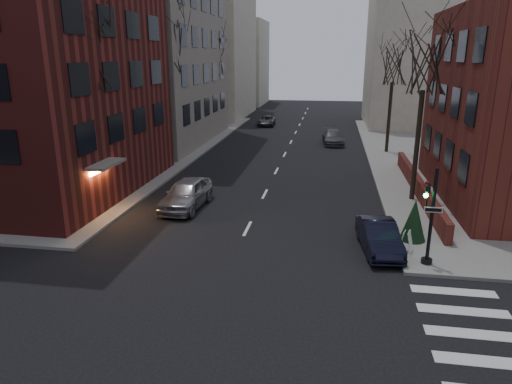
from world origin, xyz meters
TOP-DOWN VIEW (x-y plane):
  - building_left_brick at (-15.50, 16.50)m, footprint 15.00×15.00m
  - low_wall_right at (9.30, 19.00)m, footprint 0.35×16.00m
  - building_distant_la at (-15.00, 55.00)m, footprint 14.00×16.00m
  - building_distant_ra at (15.00, 50.00)m, footprint 14.00×14.00m
  - building_distant_lb at (-13.00, 72.00)m, footprint 10.00×12.00m
  - traffic_signal at (7.94, 8.99)m, footprint 0.76×0.44m
  - tree_left_a at (-8.80, 14.00)m, footprint 4.18×4.18m
  - tree_left_b at (-8.80, 26.00)m, footprint 4.40×4.40m
  - tree_left_c at (-8.80, 40.00)m, footprint 3.96×3.96m
  - tree_right_a at (8.80, 18.00)m, footprint 3.96×3.96m
  - tree_right_b at (8.80, 32.00)m, footprint 3.74×3.74m
  - streetlamp_near at (-8.20, 22.00)m, footprint 0.36×0.36m
  - streetlamp_far at (-8.20, 42.00)m, footprint 0.36×0.36m
  - parked_sedan at (6.20, 10.29)m, footprint 1.92×4.23m
  - car_lane_silver at (-3.99, 14.66)m, footprint 2.21×4.94m
  - car_lane_gray at (4.12, 35.58)m, footprint 2.30×4.79m
  - car_lane_far at (-4.00, 46.60)m, footprint 2.14×4.32m
  - sandwich_board at (7.30, 10.06)m, footprint 0.59×0.69m
  - evergreen_shrub at (7.82, 11.47)m, footprint 1.19×1.19m

SIDE VIEW (x-z plane):
  - car_lane_far at x=-4.00m, z-range 0.00..1.18m
  - sandwich_board at x=7.30m, z-range 0.15..1.09m
  - low_wall_right at x=9.30m, z-range 0.15..1.15m
  - parked_sedan at x=6.20m, z-range 0.00..1.35m
  - car_lane_gray at x=4.12m, z-range 0.00..1.35m
  - car_lane_silver at x=-3.99m, z-range 0.00..1.65m
  - evergreen_shrub at x=7.82m, z-range 0.15..2.08m
  - traffic_signal at x=7.94m, z-range -0.09..3.91m
  - streetlamp_near at x=-8.20m, z-range 1.10..7.38m
  - streetlamp_far at x=-8.20m, z-range 1.10..7.38m
  - building_distant_lb at x=-13.00m, z-range 0.00..14.00m
  - tree_right_b at x=8.80m, z-range 3.00..12.18m
  - building_distant_ra at x=15.00m, z-range 0.00..16.00m
  - tree_left_c at x=-8.80m, z-range 3.17..12.89m
  - tree_right_a at x=8.80m, z-range 3.17..12.89m
  - tree_left_a at x=-8.80m, z-range 3.34..13.60m
  - tree_left_b at x=-8.80m, z-range 3.51..14.31m
  - building_left_brick at x=-15.50m, z-range 0.00..18.00m
  - building_distant_la at x=-15.00m, z-range 0.00..18.00m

